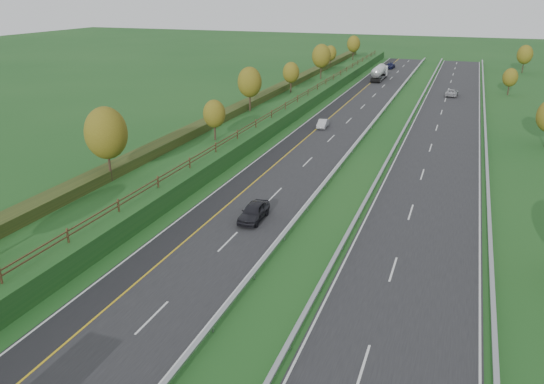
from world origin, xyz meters
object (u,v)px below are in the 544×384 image
Objects in this scene: car_silver_mid at (323,124)px; car_oncoming at (452,93)px; car_dark_near at (254,212)px; car_small_far at (390,66)px; road_tanker at (379,72)px.

car_oncoming is (17.78, 34.73, 0.05)m from car_silver_mid.
car_dark_near is 108.46m from car_small_far.
car_small_far is (-3.20, 108.41, -0.09)m from car_dark_near.
car_dark_near is at bearing -88.17° from road_tanker.
road_tanker reaches higher than car_small_far.
car_oncoming reaches higher than car_silver_mid.
road_tanker is 23.67m from car_oncoming.
car_silver_mid is 71.56m from car_small_far.
car_small_far is at bearing 85.86° from car_silver_mid.
car_oncoming is at bearing -42.66° from road_tanker.
car_dark_near reaches higher than car_oncoming.
car_silver_mid is 39.02m from car_oncoming.
car_small_far reaches higher than car_silver_mid.
car_silver_mid is at bearing -90.44° from road_tanker.
car_silver_mid is 0.78× the size of car_oncoming.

